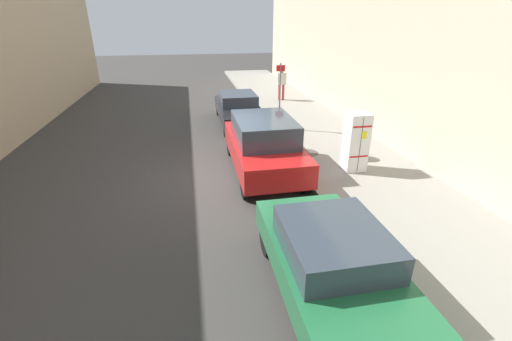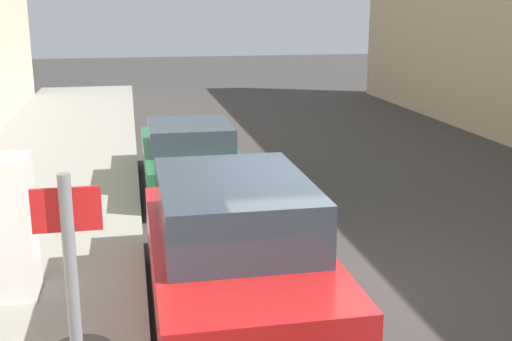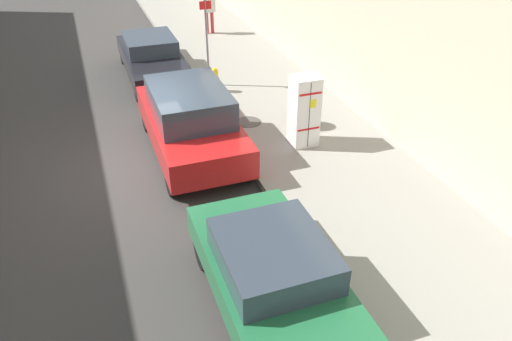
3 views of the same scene
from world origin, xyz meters
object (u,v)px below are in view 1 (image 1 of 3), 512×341
Objects in this scene: parked_sedan_dark at (239,108)px; parked_sedan_green at (336,268)px; fire_hydrant at (284,123)px; pedestrian_walking_far at (282,82)px; discarded_refrigerator at (356,142)px; trash_bag at (358,150)px; street_sign_post at (280,93)px; parked_suv_red at (264,144)px.

parked_sedan_green reaches higher than parked_sedan_dark.
pedestrian_walking_far reaches higher than fire_hydrant.
discarded_refrigerator is 1.02× the size of pedestrian_walking_far.
trash_bag is 0.34× the size of pedestrian_walking_far.
parked_sedan_dark is at bearing 76.14° from pedestrian_walking_far.
fire_hydrant is 9.12m from parked_sedan_green.
street_sign_post reaches higher than trash_bag.
parked_sedan_dark reaches higher than fire_hydrant.
parked_suv_red is at bearing 97.05° from pedestrian_walking_far.
parked_sedan_dark reaches higher than trash_bag.
parked_sedan_green reaches higher than fire_hydrant.
pedestrian_walking_far is at bearing -101.39° from parked_sedan_green.
parked_sedan_dark is at bearing -66.86° from discarded_refrigerator.
discarded_refrigerator is 1.15m from trash_bag.
trash_bag is (-1.78, 3.80, -1.22)m from street_sign_post.
trash_bag is 6.64m from parked_sedan_green.
discarded_refrigerator reaches higher than fire_hydrant.
parked_suv_red reaches higher than parked_sedan_dark.
discarded_refrigerator is 4.81m from street_sign_post.
discarded_refrigerator reaches higher than trash_bag.
parked_suv_red is at bearing 68.73° from street_sign_post.
parked_suv_red is (1.50, 3.84, -0.78)m from street_sign_post.
pedestrian_walking_far reaches higher than parked_suv_red.
discarded_refrigerator is at bearing 113.21° from pedestrian_walking_far.
trash_bag is at bearing -179.27° from parked_suv_red.
parked_sedan_green is at bearing 103.66° from pedestrian_walking_far.
parked_sedan_dark is (3.04, 3.77, -0.50)m from pedestrian_walking_far.
discarded_refrigerator reaches higher than parked_sedan_dark.
parked_suv_red is 1.01× the size of parked_sedan_green.
parked_sedan_dark is (3.28, -5.55, 0.23)m from trash_bag.
parked_sedan_dark is (1.50, -1.75, -0.99)m from street_sign_post.
parked_suv_red is at bearing -15.76° from discarded_refrigerator.
trash_bag is 0.13× the size of parked_suv_red.
fire_hydrant is (1.18, -4.03, -0.50)m from discarded_refrigerator.
discarded_refrigerator reaches higher than pedestrian_walking_far.
street_sign_post is (1.22, -4.61, 0.62)m from discarded_refrigerator.
fire_hydrant reaches higher than trash_bag.
parked_suv_red is 5.73m from parked_sedan_green.
parked_sedan_dark is 1.04× the size of parked_suv_red.
parked_suv_red is at bearing -90.00° from parked_sedan_green.
trash_bag is (-1.74, 3.22, -0.10)m from fire_hydrant.
parked_suv_red is (2.72, -0.77, -0.16)m from discarded_refrigerator.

